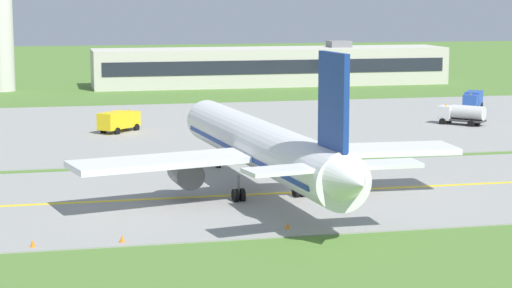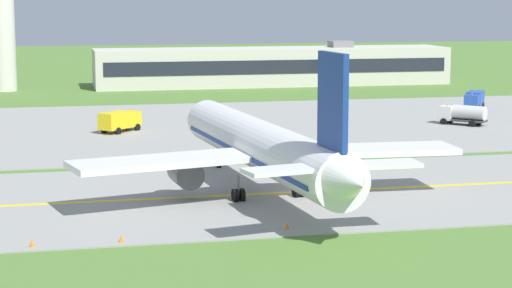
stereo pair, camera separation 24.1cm
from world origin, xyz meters
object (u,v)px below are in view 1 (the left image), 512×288
Objects in this scene: airplane_lead at (263,147)px; service_truck_catering at (461,114)px; service_truck_baggage at (119,120)px; service_truck_fuel at (473,99)px.

service_truck_catering is (34.61, 36.58, -2.60)m from airplane_lead.
service_truck_baggage is 43.44m from service_truck_catering.
airplane_lead reaches higher than service_truck_baggage.
service_truck_catering reaches higher than service_truck_fuel.
airplane_lead is 68.07m from service_truck_fuel.
service_truck_baggage and service_truck_fuel have the same top height.
service_truck_fuel is (52.36, 12.47, 0.00)m from service_truck_baggage.
airplane_lead is 50.43m from service_truck_catering.
service_truck_catering is at bearing 46.59° from airplane_lead.
service_truck_catering reaches higher than service_truck_baggage.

